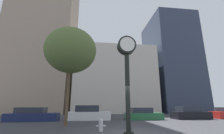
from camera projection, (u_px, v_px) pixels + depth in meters
name	position (u px, v px, depth m)	size (l,w,h in m)	color
ground_plane	(135.00, 134.00, 8.18)	(200.00, 200.00, 0.00)	#38383D
building_tall_tower	(46.00, 28.00, 34.26)	(12.63, 12.00, 37.14)	gray
building_storefront_row	(113.00, 82.00, 33.11)	(16.08, 12.00, 13.13)	beige
building_glass_modern	(170.00, 64.00, 35.84)	(9.30, 12.00, 22.11)	#2D384C
street_clock	(127.00, 67.00, 8.31)	(1.04, 0.76, 5.48)	black
car_navy	(33.00, 115.00, 14.82)	(4.83, 2.02, 1.30)	#19234C
car_white	(89.00, 114.00, 15.97)	(4.43, 1.99, 1.50)	silver
car_green	(143.00, 114.00, 16.43)	(4.06, 2.00, 1.25)	#236038
car_black	(190.00, 114.00, 17.06)	(4.03, 1.99, 1.39)	black
fire_hydrant_near	(101.00, 125.00, 8.97)	(0.57, 0.25, 0.72)	#B7B7BC
bare_tree	(71.00, 51.00, 12.47)	(4.21, 4.21, 7.83)	brown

